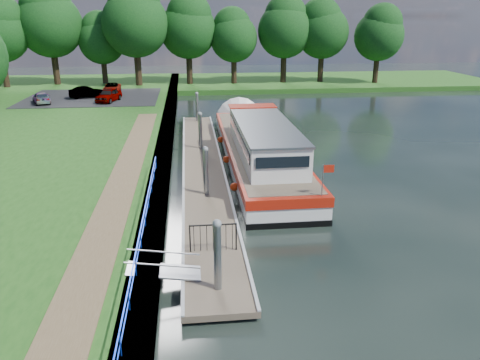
{
  "coord_description": "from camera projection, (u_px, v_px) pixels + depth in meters",
  "views": [
    {
      "loc": [
        -0.79,
        -14.24,
        9.12
      ],
      "look_at": [
        1.66,
        7.62,
        1.4
      ],
      "focal_mm": 35.0,
      "sensor_mm": 36.0,
      "label": 1
    }
  ],
  "objects": [
    {
      "name": "pontoon",
      "position": [
        203.0,
        171.0,
        28.59
      ],
      "size": [
        2.5,
        30.0,
        0.56
      ],
      "color": "brown",
      "rests_on": "ground"
    },
    {
      "name": "horizon_trees",
      "position": [
        178.0,
        26.0,
        59.3
      ],
      "size": [
        54.38,
        10.03,
        12.87
      ],
      "color": "#332316",
      "rests_on": "ground"
    },
    {
      "name": "car_b",
      "position": [
        87.0,
        92.0,
        49.93
      ],
      "size": [
        3.89,
        2.2,
        1.21
      ],
      "primitive_type": "imported",
      "rotation": [
        0.0,
        0.0,
        1.83
      ],
      "color": "#999999",
      "rests_on": "carpark"
    },
    {
      "name": "car_a",
      "position": [
        109.0,
        95.0,
        47.8
      ],
      "size": [
        2.57,
        4.16,
        1.32
      ],
      "primitive_type": "imported",
      "rotation": [
        0.0,
        0.0,
        -0.28
      ],
      "color": "#999999",
      "rests_on": "carpark"
    },
    {
      "name": "carpark",
      "position": [
        93.0,
        97.0,
        50.67
      ],
      "size": [
        14.0,
        12.0,
        0.06
      ],
      "primitive_type": "cube",
      "color": "black",
      "rests_on": "riverbank"
    },
    {
      "name": "car_c",
      "position": [
        41.0,
        98.0,
        46.88
      ],
      "size": [
        2.76,
        4.01,
        1.08
      ],
      "primitive_type": "imported",
      "rotation": [
        0.0,
        0.0,
        3.51
      ],
      "color": "#999999",
      "rests_on": "carpark"
    },
    {
      "name": "car_d",
      "position": [
        112.0,
        88.0,
        53.51
      ],
      "size": [
        1.92,
        3.91,
        1.07
      ],
      "primitive_type": "imported",
      "rotation": [
        0.0,
        0.0,
        0.04
      ],
      "color": "#999999",
      "rests_on": "carpark"
    },
    {
      "name": "gate_panel",
      "position": [
        213.0,
        234.0,
        18.14
      ],
      "size": [
        1.85,
        0.05,
        1.15
      ],
      "color": "black",
      "rests_on": "ground"
    },
    {
      "name": "barge",
      "position": [
        257.0,
        146.0,
        30.65
      ],
      "size": [
        4.36,
        21.15,
        4.78
      ],
      "color": "black",
      "rests_on": "ground"
    },
    {
      "name": "bank_edge",
      "position": [
        162.0,
        160.0,
        30.13
      ],
      "size": [
        1.1,
        90.0,
        0.78
      ],
      "primitive_type": "cube",
      "color": "#473D2D",
      "rests_on": "ground"
    },
    {
      "name": "footpath",
      "position": [
        118.0,
        193.0,
        23.23
      ],
      "size": [
        1.6,
        40.0,
        0.05
      ],
      "primitive_type": "cube",
      "color": "brown",
      "rests_on": "riverbank"
    },
    {
      "name": "blue_fence",
      "position": [
        143.0,
        224.0,
        18.55
      ],
      "size": [
        0.04,
        18.04,
        0.72
      ],
      "color": "#0C2DBF",
      "rests_on": "riverbank"
    },
    {
      "name": "gangway",
      "position": [
        164.0,
        270.0,
        16.53
      ],
      "size": [
        2.58,
        1.0,
        0.92
      ],
      "color": "#A5A8AD",
      "rests_on": "ground"
    },
    {
      "name": "ground",
      "position": [
        217.0,
        290.0,
        16.46
      ],
      "size": [
        160.0,
        160.0,
        0.0
      ],
      "primitive_type": "plane",
      "color": "black",
      "rests_on": "ground"
    },
    {
      "name": "mooring_piles",
      "position": [
        203.0,
        154.0,
        28.23
      ],
      "size": [
        0.3,
        27.3,
        3.55
      ],
      "color": "gray",
      "rests_on": "ground"
    },
    {
      "name": "far_bank",
      "position": [
        278.0,
        82.0,
        66.38
      ],
      "size": [
        60.0,
        18.0,
        0.6
      ],
      "primitive_type": "cube",
      "color": "#1E4D16",
      "rests_on": "ground"
    }
  ]
}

